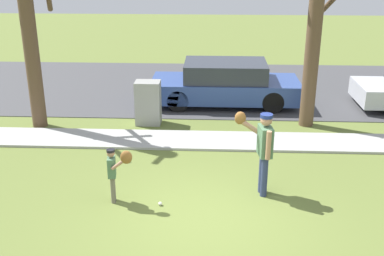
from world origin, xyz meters
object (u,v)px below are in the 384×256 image
at_px(person_child, 115,168).
at_px(street_tree_far, 28,20).
at_px(utility_cabinet, 148,103).
at_px(parked_wagon_blue, 225,84).
at_px(street_tree_near, 315,21).
at_px(person_adult, 263,145).
at_px(baseball, 160,204).

xyz_separation_m(person_child, street_tree_far, (-2.92, 4.01, 2.13)).
bearing_deg(utility_cabinet, street_tree_far, -173.52).
bearing_deg(person_child, parked_wagon_blue, 62.04).
distance_m(street_tree_near, street_tree_far, 7.31).
relative_size(person_adult, parked_wagon_blue, 0.37).
bearing_deg(person_adult, baseball, 7.66).
xyz_separation_m(person_child, parked_wagon_blue, (2.16, 6.18, -0.07)).
bearing_deg(parked_wagon_blue, baseball, 78.09).
height_order(street_tree_near, street_tree_far, street_tree_far).
relative_size(baseball, utility_cabinet, 0.06).
bearing_deg(street_tree_far, person_child, -53.98).
bearing_deg(utility_cabinet, person_child, -90.42).
bearing_deg(street_tree_far, baseball, -47.52).
height_order(person_child, parked_wagon_blue, parked_wagon_blue).
xyz_separation_m(person_child, street_tree_near, (4.38, 4.45, 2.10)).
bearing_deg(street_tree_near, street_tree_far, -176.59).
relative_size(person_adult, person_child, 1.50).
bearing_deg(person_adult, street_tree_far, -40.52).
distance_m(person_child, baseball, 1.09).
bearing_deg(person_child, baseball, -14.89).
bearing_deg(street_tree_near, utility_cabinet, -178.69).
xyz_separation_m(person_adult, utility_cabinet, (-2.74, 3.87, -0.45)).
relative_size(person_child, parked_wagon_blue, 0.25).
relative_size(utility_cabinet, street_tree_far, 0.22).
relative_size(street_tree_far, parked_wagon_blue, 1.20).
bearing_deg(person_adult, parked_wagon_blue, -92.53).
height_order(baseball, utility_cabinet, utility_cabinet).
bearing_deg(parked_wagon_blue, street_tree_far, 23.06).
bearing_deg(street_tree_far, street_tree_near, 3.41).
relative_size(baseball, street_tree_near, 0.01).
bearing_deg(utility_cabinet, person_adult, -54.69).
distance_m(person_adult, baseball, 2.26).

